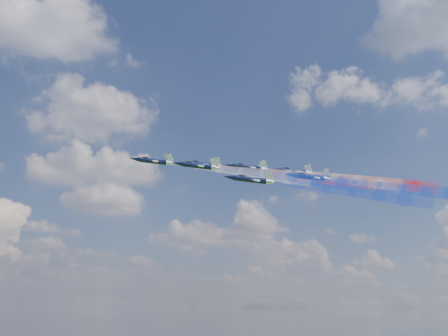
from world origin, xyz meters
name	(u,v)px	position (x,y,z in m)	size (l,w,h in m)	color
jet_lead	(153,161)	(-30.65, 21.07, 130.99)	(9.56, 11.95, 3.19)	black
trail_lead	(242,172)	(-8.67, 13.40, 128.42)	(3.98, 36.29, 3.98)	silver
jet_inner_left	(197,166)	(-23.08, 7.72, 127.31)	(9.56, 11.95, 3.19)	black
trail_inner_left	(292,177)	(-1.10, 0.04, 124.74)	(3.98, 36.29, 3.98)	blue
jet_inner_right	(203,164)	(-13.85, 29.39, 133.79)	(9.56, 11.95, 3.19)	black
trail_inner_right	(283,174)	(8.14, 21.71, 131.22)	(3.98, 36.29, 3.98)	red
jet_outer_left	(251,180)	(-14.52, -4.71, 121.92)	(9.56, 11.95, 3.19)	black
trail_outer_left	(353,192)	(7.46, -12.38, 119.35)	(3.98, 36.29, 3.98)	blue
jet_center_third	(248,167)	(-6.19, 14.93, 130.19)	(9.56, 11.95, 3.19)	black
trail_center_third	(334,178)	(15.79, 7.26, 127.62)	(3.98, 36.29, 3.98)	silver
jet_outer_right	(248,170)	(2.33, 33.32, 134.64)	(9.56, 11.95, 3.19)	black
trail_outer_right	(324,179)	(24.31, 25.65, 132.07)	(3.98, 36.29, 3.98)	red
jet_rear_left	(310,177)	(4.11, 0.56, 125.29)	(9.56, 11.95, 3.19)	black
trail_rear_left	(402,188)	(26.09, -7.12, 122.73)	(3.98, 36.29, 3.98)	blue
jet_rear_right	(294,171)	(10.75, 20.12, 131.86)	(9.56, 11.95, 3.19)	black
trail_rear_right	(374,181)	(32.73, 12.44, 129.30)	(3.98, 36.29, 3.98)	red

